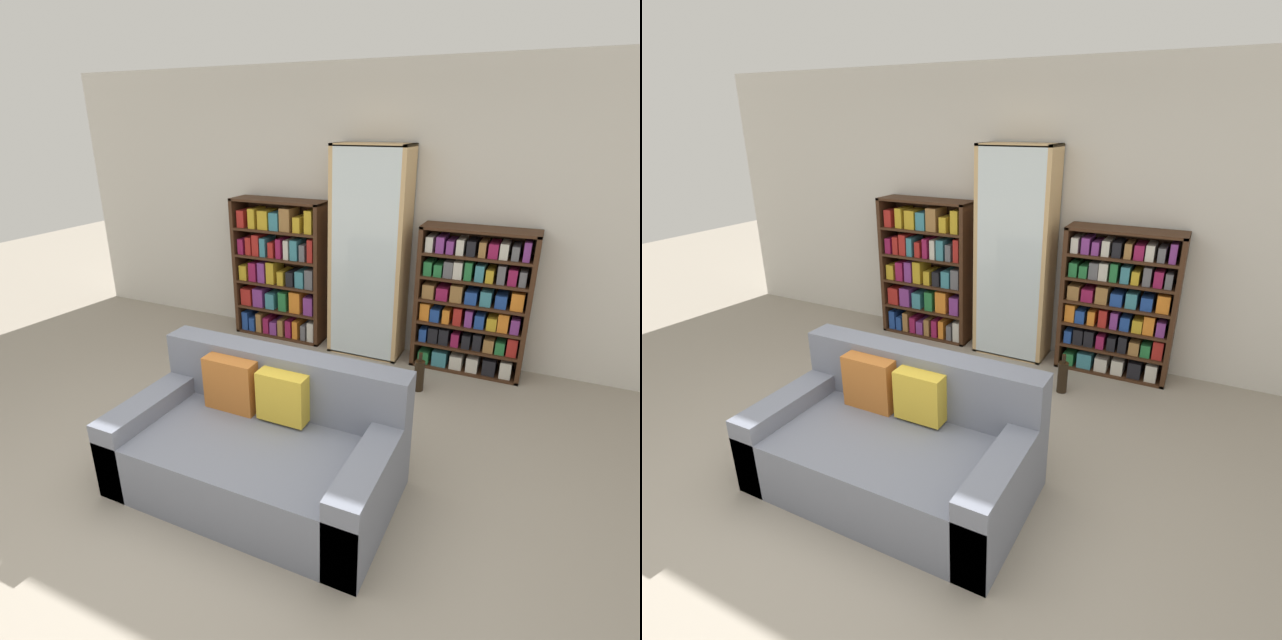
% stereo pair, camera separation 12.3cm
% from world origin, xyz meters
% --- Properties ---
extents(ground_plane, '(16.00, 16.00, 0.00)m').
position_xyz_m(ground_plane, '(0.00, 0.00, 0.00)').
color(ground_plane, gray).
extents(wall_back, '(7.09, 0.06, 2.70)m').
position_xyz_m(wall_back, '(0.00, 2.81, 1.35)').
color(wall_back, beige).
rests_on(wall_back, ground).
extents(couch, '(1.72, 0.94, 0.81)m').
position_xyz_m(couch, '(0.16, 0.39, 0.28)').
color(couch, slate).
rests_on(couch, ground).
extents(bookshelf_left, '(1.00, 0.32, 1.46)m').
position_xyz_m(bookshelf_left, '(-0.90, 2.61, 0.71)').
color(bookshelf_left, '#3D2314').
rests_on(bookshelf_left, ground).
extents(display_cabinet, '(0.71, 0.36, 2.01)m').
position_xyz_m(display_cabinet, '(0.09, 2.59, 1.00)').
color(display_cabinet, tan).
rests_on(display_cabinet, ground).
extents(bookshelf_right, '(0.99, 0.32, 1.34)m').
position_xyz_m(bookshelf_right, '(1.07, 2.61, 0.65)').
color(bookshelf_right, '#3D2314').
rests_on(bookshelf_right, ground).
extents(wine_bottle, '(0.09, 0.09, 0.36)m').
position_xyz_m(wine_bottle, '(0.78, 2.01, 0.15)').
color(wine_bottle, black).
rests_on(wine_bottle, ground).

